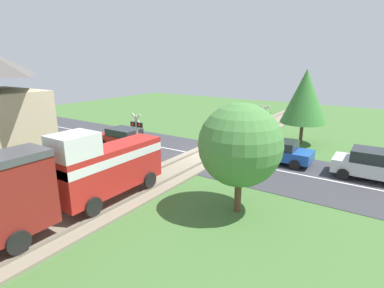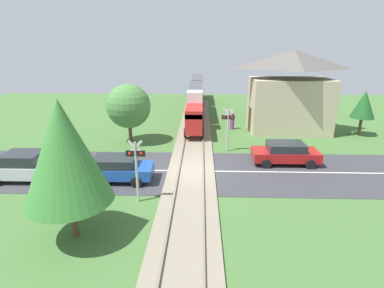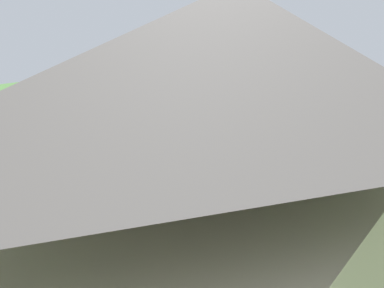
{
  "view_description": "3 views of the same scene",
  "coord_description": "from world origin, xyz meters",
  "px_view_note": "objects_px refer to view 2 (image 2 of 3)",
  "views": [
    {
      "loc": [
        -9.65,
        16.06,
        6.0
      ],
      "look_at": [
        0.0,
        1.6,
        1.2
      ],
      "focal_mm": 28.0,
      "sensor_mm": 36.0,
      "label": 1
    },
    {
      "loc": [
        0.59,
        -16.63,
        7.24
      ],
      "look_at": [
        0.0,
        1.6,
        1.2
      ],
      "focal_mm": 28.0,
      "sensor_mm": 36.0,
      "label": 2
    },
    {
      "loc": [
        12.24,
        11.9,
        6.45
      ],
      "look_at": [
        0.0,
        1.6,
        1.2
      ],
      "focal_mm": 35.0,
      "sensor_mm": 36.0,
      "label": 3
    }
  ],
  "objects_px": {
    "car_near_crossing": "(115,168)",
    "train": "(196,95)",
    "pedestrian_by_station": "(232,121)",
    "car_behind_queue": "(24,166)",
    "crossing_signal_west_approach": "(136,163)",
    "crossing_signal_east_approach": "(228,124)",
    "station_building": "(290,93)",
    "car_far_side": "(285,153)"
  },
  "relations": [
    {
      "from": "car_far_side",
      "to": "crossing_signal_east_approach",
      "type": "relative_size",
      "value": 1.32
    },
    {
      "from": "station_building",
      "to": "car_near_crossing",
      "type": "bearing_deg",
      "value": -139.29
    },
    {
      "from": "car_near_crossing",
      "to": "car_behind_queue",
      "type": "height_order",
      "value": "car_behind_queue"
    },
    {
      "from": "train",
      "to": "car_near_crossing",
      "type": "distance_m",
      "value": 18.84
    },
    {
      "from": "crossing_signal_west_approach",
      "to": "pedestrian_by_station",
      "type": "xyz_separation_m",
      "value": [
        5.8,
        13.42,
        -1.28
      ]
    },
    {
      "from": "car_near_crossing",
      "to": "crossing_signal_east_approach",
      "type": "height_order",
      "value": "crossing_signal_east_approach"
    },
    {
      "from": "crossing_signal_west_approach",
      "to": "train",
      "type": "bearing_deg",
      "value": 83.24
    },
    {
      "from": "train",
      "to": "crossing_signal_east_approach",
      "type": "height_order",
      "value": "train"
    },
    {
      "from": "car_near_crossing",
      "to": "crossing_signal_west_approach",
      "type": "height_order",
      "value": "crossing_signal_west_approach"
    },
    {
      "from": "car_far_side",
      "to": "train",
      "type": "bearing_deg",
      "value": 111.05
    },
    {
      "from": "crossing_signal_west_approach",
      "to": "car_near_crossing",
      "type": "bearing_deg",
      "value": 127.52
    },
    {
      "from": "crossing_signal_west_approach",
      "to": "pedestrian_by_station",
      "type": "relative_size",
      "value": 1.96
    },
    {
      "from": "car_far_side",
      "to": "pedestrian_by_station",
      "type": "distance_m",
      "value": 8.65
    },
    {
      "from": "car_behind_queue",
      "to": "crossing_signal_east_approach",
      "type": "height_order",
      "value": "crossing_signal_east_approach"
    },
    {
      "from": "car_near_crossing",
      "to": "car_far_side",
      "type": "height_order",
      "value": "car_near_crossing"
    },
    {
      "from": "crossing_signal_east_approach",
      "to": "station_building",
      "type": "bearing_deg",
      "value": 43.74
    },
    {
      "from": "train",
      "to": "car_behind_queue",
      "type": "xyz_separation_m",
      "value": [
        -9.3,
        -18.33,
        -1.08
      ]
    },
    {
      "from": "train",
      "to": "crossing_signal_west_approach",
      "type": "bearing_deg",
      "value": -96.76
    },
    {
      "from": "car_far_side",
      "to": "pedestrian_by_station",
      "type": "xyz_separation_m",
      "value": [
        -2.59,
        8.25,
        -0.02
      ]
    },
    {
      "from": "train",
      "to": "pedestrian_by_station",
      "type": "xyz_separation_m",
      "value": [
        3.36,
        -7.2,
        -1.17
      ]
    },
    {
      "from": "station_building",
      "to": "pedestrian_by_station",
      "type": "bearing_deg",
      "value": 173.74
    },
    {
      "from": "car_near_crossing",
      "to": "train",
      "type": "bearing_deg",
      "value": 77.08
    },
    {
      "from": "car_behind_queue",
      "to": "crossing_signal_west_approach",
      "type": "relative_size",
      "value": 1.19
    },
    {
      "from": "car_far_side",
      "to": "pedestrian_by_station",
      "type": "height_order",
      "value": "pedestrian_by_station"
    },
    {
      "from": "crossing_signal_west_approach",
      "to": "pedestrian_by_station",
      "type": "distance_m",
      "value": 14.68
    },
    {
      "from": "car_far_side",
      "to": "crossing_signal_east_approach",
      "type": "xyz_separation_m",
      "value": [
        -3.5,
        2.29,
        1.27
      ]
    },
    {
      "from": "crossing_signal_west_approach",
      "to": "station_building",
      "type": "distance_m",
      "value": 16.73
    },
    {
      "from": "car_near_crossing",
      "to": "car_far_side",
      "type": "relative_size",
      "value": 1.01
    },
    {
      "from": "car_near_crossing",
      "to": "pedestrian_by_station",
      "type": "height_order",
      "value": "pedestrian_by_station"
    },
    {
      "from": "car_behind_queue",
      "to": "crossing_signal_east_approach",
      "type": "bearing_deg",
      "value": 23.77
    },
    {
      "from": "car_far_side",
      "to": "crossing_signal_west_approach",
      "type": "bearing_deg",
      "value": -148.35
    },
    {
      "from": "train",
      "to": "crossing_signal_east_approach",
      "type": "xyz_separation_m",
      "value": [
        2.44,
        -13.16,
        0.11
      ]
    },
    {
      "from": "car_far_side",
      "to": "car_behind_queue",
      "type": "height_order",
      "value": "car_behind_queue"
    },
    {
      "from": "train",
      "to": "station_building",
      "type": "distance_m",
      "value": 11.31
    },
    {
      "from": "train",
      "to": "car_far_side",
      "type": "height_order",
      "value": "train"
    },
    {
      "from": "car_behind_queue",
      "to": "pedestrian_by_station",
      "type": "xyz_separation_m",
      "value": [
        12.66,
        11.13,
        -0.09
      ]
    },
    {
      "from": "train",
      "to": "crossing_signal_east_approach",
      "type": "distance_m",
      "value": 13.39
    },
    {
      "from": "crossing_signal_west_approach",
      "to": "station_building",
      "type": "xyz_separation_m",
      "value": [
        10.57,
        12.9,
        1.36
      ]
    },
    {
      "from": "crossing_signal_west_approach",
      "to": "crossing_signal_east_approach",
      "type": "bearing_deg",
      "value": 56.77
    },
    {
      "from": "car_near_crossing",
      "to": "car_behind_queue",
      "type": "distance_m",
      "value": 5.09
    },
    {
      "from": "car_far_side",
      "to": "crossing_signal_east_approach",
      "type": "distance_m",
      "value": 4.37
    },
    {
      "from": "car_behind_queue",
      "to": "station_building",
      "type": "xyz_separation_m",
      "value": [
        17.42,
        10.61,
        2.55
      ]
    }
  ]
}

